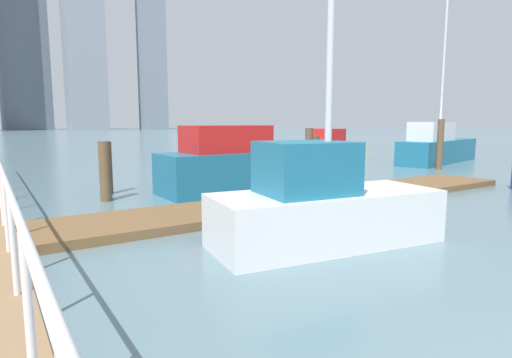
{
  "coord_description": "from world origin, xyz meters",
  "views": [
    {
      "loc": [
        -3.3,
        0.04,
        2.11
      ],
      "look_at": [
        1.55,
        7.52,
        0.89
      ],
      "focal_mm": 29.21,
      "sensor_mm": 36.0,
      "label": 1
    }
  ],
  "objects_px": {
    "moored_boat_4": "(245,165)",
    "moored_boat_5": "(322,206)",
    "moored_boat_2": "(437,147)",
    "moored_boat_3": "(330,149)"
  },
  "relations": [
    {
      "from": "moored_boat_2",
      "to": "moored_boat_5",
      "type": "xyz_separation_m",
      "value": [
        -15.05,
        -7.86,
        -0.17
      ]
    },
    {
      "from": "moored_boat_2",
      "to": "moored_boat_3",
      "type": "bearing_deg",
      "value": 136.25
    },
    {
      "from": "moored_boat_3",
      "to": "moored_boat_2",
      "type": "bearing_deg",
      "value": -43.75
    },
    {
      "from": "moored_boat_2",
      "to": "moored_boat_3",
      "type": "xyz_separation_m",
      "value": [
        -3.99,
        3.82,
        -0.22
      ]
    },
    {
      "from": "moored_boat_3",
      "to": "moored_boat_4",
      "type": "xyz_separation_m",
      "value": [
        -9.13,
        -5.95,
        0.17
      ]
    },
    {
      "from": "moored_boat_5",
      "to": "moored_boat_4",
      "type": "bearing_deg",
      "value": 71.35
    },
    {
      "from": "moored_boat_4",
      "to": "moored_boat_5",
      "type": "relative_size",
      "value": 0.95
    },
    {
      "from": "moored_boat_2",
      "to": "moored_boat_4",
      "type": "distance_m",
      "value": 13.29
    },
    {
      "from": "moored_boat_4",
      "to": "moored_boat_5",
      "type": "height_order",
      "value": "moored_boat_5"
    },
    {
      "from": "moored_boat_3",
      "to": "moored_boat_5",
      "type": "distance_m",
      "value": 16.09
    }
  ]
}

